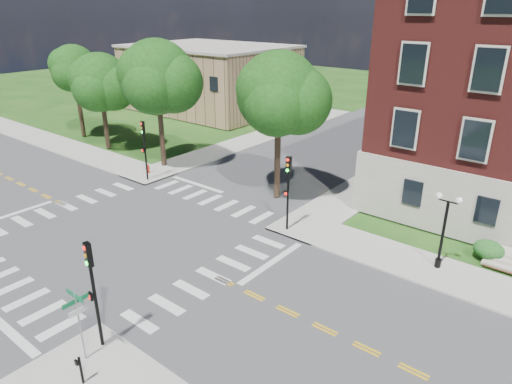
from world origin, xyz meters
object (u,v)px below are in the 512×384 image
Objects in this scene: traffic_signal_se at (92,282)px; street_sign_pole at (78,313)px; twin_lamp_west at (444,227)px; traffic_signal_ne at (288,184)px; traffic_signal_nw at (144,143)px; push_button_post at (80,369)px; fire_hydrant at (148,169)px.

traffic_signal_se reaches higher than street_sign_pole.
traffic_signal_se is 1.26m from street_sign_pole.
street_sign_pole is (-8.62, -15.82, -0.21)m from twin_lamp_west.
traffic_signal_se is 1.00× the size of traffic_signal_ne.
traffic_signal_ne is 13.92m from traffic_signal_nw.
traffic_signal_se is 17.35m from twin_lamp_west.
push_button_post is at bearing -53.22° from traffic_signal_se.
fire_hydrant is (-1.26, 1.09, -2.72)m from traffic_signal_nw.
push_button_post is (15.30, -15.32, -2.39)m from traffic_signal_nw.
traffic_signal_nw reaches higher than fire_hydrant.
traffic_signal_se is 1.55× the size of street_sign_pole.
traffic_signal_nw is 1.13× the size of twin_lamp_west.
street_sign_pole is (0.19, -0.88, -0.88)m from traffic_signal_se.
street_sign_pole is at bearing 143.28° from push_button_post.
traffic_signal_ne reaches higher than street_sign_pole.
push_button_post is (1.07, -0.80, -1.51)m from street_sign_pole.
twin_lamp_west is 3.53× the size of push_button_post.
traffic_signal_se is at bearing 126.78° from push_button_post.
traffic_signal_se is at bearing -44.16° from traffic_signal_nw.
traffic_signal_nw is (-14.05, 13.64, 0.00)m from traffic_signal_se.
traffic_signal_se is at bearing -89.44° from traffic_signal_ne.
street_sign_pole is at bearing -45.57° from traffic_signal_nw.
fire_hydrant is (-16.56, 16.41, -0.33)m from push_button_post.
traffic_signal_nw reaches higher than street_sign_pole.
traffic_signal_nw is 21.79m from push_button_post.
street_sign_pole is 2.58× the size of push_button_post.
fire_hydrant is at bearing 135.27° from push_button_post.
fire_hydrant is (-15.31, 14.73, -2.72)m from traffic_signal_se.
fire_hydrant is at bearing 139.19° from traffic_signal_nw.
street_sign_pole is 2.01m from push_button_post.
twin_lamp_west is at bearing 65.54° from push_button_post.
twin_lamp_west is (8.81, 14.94, -0.66)m from traffic_signal_se.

